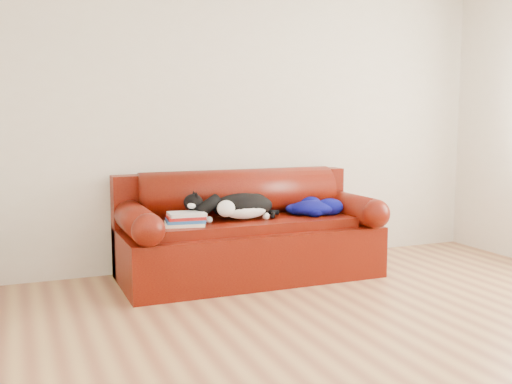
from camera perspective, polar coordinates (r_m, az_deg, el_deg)
ground at (r=3.89m, az=12.01°, el=-12.83°), size 4.50×4.50×0.00m
room_shell at (r=3.77m, az=14.12°, el=12.22°), size 4.52×4.02×2.61m
sofa_base at (r=4.96m, az=-0.64°, el=-5.45°), size 2.10×0.90×0.50m
sofa_back at (r=5.13m, az=-1.65°, el=-1.59°), size 2.10×1.01×0.88m
book_stack at (r=4.59m, az=-6.73°, el=-2.58°), size 0.34×0.28×0.10m
cat at (r=4.81m, az=-1.29°, el=-1.44°), size 0.75×0.44×0.27m
blanket at (r=5.10m, az=5.53°, el=-1.44°), size 0.46×0.38×0.15m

